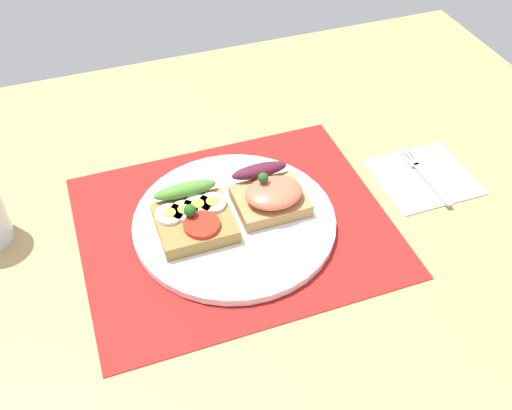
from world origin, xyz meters
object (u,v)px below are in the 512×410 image
(napkin, at_px, (426,178))
(fork, at_px, (424,174))
(plate, at_px, (234,221))
(sandwich_salmon, at_px, (270,193))
(sandwich_egg_tomato, at_px, (194,218))

(napkin, xyz_separation_m, fork, (-0.00, 0.00, 0.00))
(plate, height_order, fork, plate)
(plate, xyz_separation_m, sandwich_salmon, (0.05, 0.01, 0.02))
(sandwich_salmon, height_order, napkin, sandwich_salmon)
(sandwich_egg_tomato, relative_size, fork, 0.80)
(sandwich_egg_tomato, xyz_separation_m, napkin, (0.34, -0.01, -0.03))
(sandwich_egg_tomato, bearing_deg, napkin, -1.33)
(sandwich_salmon, distance_m, napkin, 0.24)
(napkin, height_order, fork, fork)
(plate, height_order, sandwich_egg_tomato, sandwich_egg_tomato)
(sandwich_salmon, bearing_deg, napkin, -3.61)
(plate, bearing_deg, sandwich_salmon, 11.91)
(sandwich_egg_tomato, bearing_deg, fork, -0.62)
(plate, distance_m, sandwich_egg_tomato, 0.06)
(sandwich_salmon, xyz_separation_m, fork, (0.23, -0.01, -0.03))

